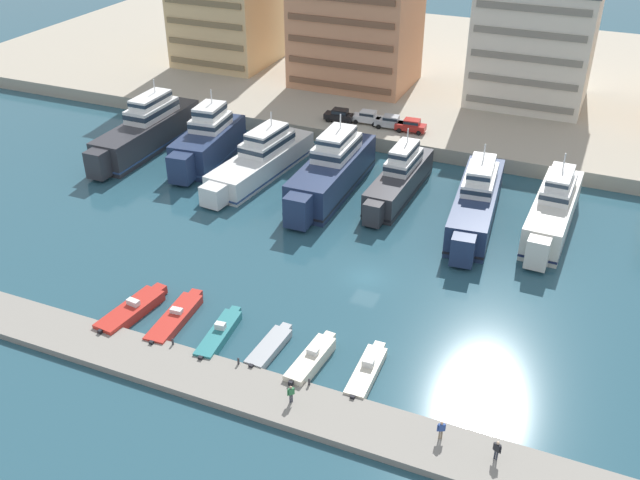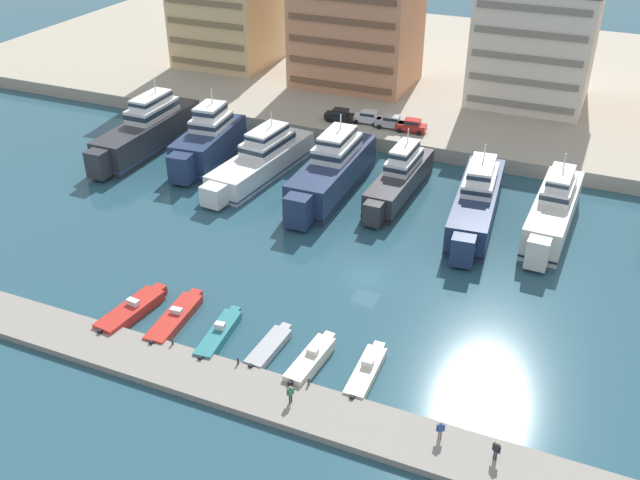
% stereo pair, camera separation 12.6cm
% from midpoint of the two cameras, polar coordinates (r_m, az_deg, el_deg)
% --- Properties ---
extents(ground_plane, '(400.00, 400.00, 0.00)m').
position_cam_midpoint_polar(ground_plane, '(70.23, 3.64, -3.02)').
color(ground_plane, '#285160').
extents(quay_promenade, '(180.00, 70.00, 1.94)m').
position_cam_midpoint_polar(quay_promenade, '(126.78, 13.89, 12.51)').
color(quay_promenade, '#ADA38E').
rests_on(quay_promenade, ground).
extents(pier_dock, '(120.00, 4.90, 0.61)m').
position_cam_midpoint_polar(pier_dock, '(56.30, -3.16, -12.74)').
color(pier_dock, gray).
rests_on(pier_dock, ground).
extents(yacht_charcoal_far_left, '(4.59, 22.07, 8.87)m').
position_cam_midpoint_polar(yacht_charcoal_far_left, '(99.56, -13.70, 8.52)').
color(yacht_charcoal_far_left, '#333338').
rests_on(yacht_charcoal_far_left, ground).
extents(yacht_navy_left, '(6.07, 16.50, 8.98)m').
position_cam_midpoint_polar(yacht_navy_left, '(94.35, -9.02, 7.78)').
color(yacht_navy_left, navy).
rests_on(yacht_navy_left, ground).
extents(yacht_white_mid_left, '(6.59, 21.47, 7.42)m').
position_cam_midpoint_polar(yacht_white_mid_left, '(90.01, -4.75, 6.46)').
color(yacht_white_mid_left, white).
rests_on(yacht_white_mid_left, ground).
extents(yacht_navy_center_left, '(5.10, 20.91, 8.87)m').
position_cam_midpoint_polar(yacht_navy_center_left, '(85.12, 0.90, 5.55)').
color(yacht_navy_center_left, navy).
rests_on(yacht_navy_center_left, ground).
extents(yacht_charcoal_center, '(4.05, 18.11, 7.62)m').
position_cam_midpoint_polar(yacht_charcoal_center, '(85.09, 6.33, 4.92)').
color(yacht_charcoal_center, '#333338').
rests_on(yacht_charcoal_center, ground).
extents(yacht_navy_center_right, '(5.89, 21.42, 8.09)m').
position_cam_midpoint_polar(yacht_navy_center_right, '(80.80, 12.36, 3.05)').
color(yacht_navy_center_right, navy).
rests_on(yacht_navy_center_right, ground).
extents(yacht_ivory_mid_right, '(4.46, 19.14, 8.05)m').
position_cam_midpoint_polar(yacht_ivory_mid_right, '(81.14, 18.11, 2.31)').
color(yacht_ivory_mid_right, silver).
rests_on(yacht_ivory_mid_right, ground).
extents(motorboat_red_far_left, '(2.93, 8.34, 1.47)m').
position_cam_midpoint_polar(motorboat_red_far_left, '(67.07, -14.86, -5.47)').
color(motorboat_red_far_left, red).
rests_on(motorboat_red_far_left, ground).
extents(motorboat_red_left, '(2.49, 8.50, 1.21)m').
position_cam_midpoint_polar(motorboat_red_left, '(65.38, -11.56, -6.14)').
color(motorboat_red_left, red).
rests_on(motorboat_red_left, ground).
extents(motorboat_teal_mid_left, '(2.27, 7.64, 1.37)m').
position_cam_midpoint_polar(motorboat_teal_mid_left, '(62.84, -8.12, -7.47)').
color(motorboat_teal_mid_left, teal).
rests_on(motorboat_teal_mid_left, ground).
extents(motorboat_grey_center_left, '(1.92, 6.46, 0.81)m').
position_cam_midpoint_polar(motorboat_grey_center_left, '(61.10, -4.11, -8.56)').
color(motorboat_grey_center_left, '#9EA3A8').
rests_on(motorboat_grey_center_left, ground).
extents(motorboat_cream_center, '(2.14, 7.18, 1.55)m').
position_cam_midpoint_polar(motorboat_cream_center, '(59.37, -0.76, -9.60)').
color(motorboat_cream_center, beige).
rests_on(motorboat_cream_center, ground).
extents(motorboat_cream_center_right, '(1.87, 7.34, 1.36)m').
position_cam_midpoint_polar(motorboat_cream_center_right, '(58.66, 3.69, -10.46)').
color(motorboat_cream_center_right, beige).
rests_on(motorboat_cream_center_right, ground).
extents(car_black_far_left, '(4.19, 2.11, 1.80)m').
position_cam_midpoint_polar(car_black_far_left, '(101.44, 1.53, 9.98)').
color(car_black_far_left, black).
rests_on(car_black_far_left, quay_promenade).
extents(car_white_left, '(4.15, 2.02, 1.80)m').
position_cam_midpoint_polar(car_white_left, '(100.92, 3.77, 9.82)').
color(car_white_left, white).
rests_on(car_white_left, quay_promenade).
extents(car_silver_mid_left, '(4.20, 2.12, 1.80)m').
position_cam_midpoint_polar(car_silver_mid_left, '(99.54, 5.61, 9.43)').
color(car_silver_mid_left, '#B7BCC1').
rests_on(car_silver_mid_left, quay_promenade).
extents(car_red_center_left, '(4.18, 2.08, 1.80)m').
position_cam_midpoint_polar(car_red_center_left, '(98.58, 7.26, 9.11)').
color(car_red_center_left, red).
rests_on(car_red_center_left, quay_promenade).
extents(apartment_block_left, '(18.51, 13.92, 24.99)m').
position_cam_midpoint_polar(apartment_block_left, '(114.73, 2.91, 17.96)').
color(apartment_block_left, tan).
rests_on(apartment_block_left, quay_promenade).
extents(apartment_block_mid_left, '(16.77, 14.84, 19.09)m').
position_cam_midpoint_polar(apartment_block_mid_left, '(111.90, 16.73, 14.86)').
color(apartment_block_mid_left, silver).
rests_on(apartment_block_mid_left, quay_promenade).
extents(pedestrian_near_edge, '(0.57, 0.40, 1.63)m').
position_cam_midpoint_polar(pedestrian_near_edge, '(53.10, 9.61, -14.66)').
color(pedestrian_near_edge, '#7A6B56').
rests_on(pedestrian_near_edge, pier_dock).
extents(pedestrian_mid_deck, '(0.44, 0.48, 1.57)m').
position_cam_midpoint_polar(pedestrian_mid_deck, '(55.13, -2.41, -12.11)').
color(pedestrian_mid_deck, '#282D3D').
rests_on(pedestrian_mid_deck, pier_dock).
extents(pedestrian_far_side, '(0.61, 0.38, 1.68)m').
position_cam_midpoint_polar(pedestrian_far_side, '(52.49, 13.91, -15.91)').
color(pedestrian_far_side, '#282D3D').
rests_on(pedestrian_far_side, pier_dock).
extents(bollard_west, '(0.20, 0.20, 0.61)m').
position_cam_midpoint_polar(bollard_west, '(61.93, -11.77, -7.95)').
color(bollard_west, '#2D2D33').
rests_on(bollard_west, pier_dock).
extents(bollard_west_mid, '(0.20, 0.20, 0.61)m').
position_cam_midpoint_polar(bollard_west_mid, '(59.13, -6.61, -9.58)').
color(bollard_west_mid, '#2D2D33').
rests_on(bollard_west_mid, pier_dock).
extents(bollard_east_mid, '(0.20, 0.20, 0.61)m').
position_cam_midpoint_polar(bollard_east_mid, '(56.89, -0.94, -11.26)').
color(bollard_east_mid, '#2D2D33').
rests_on(bollard_east_mid, pier_dock).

